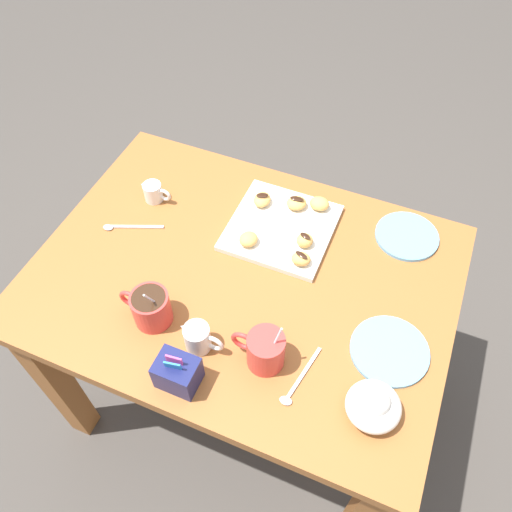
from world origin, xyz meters
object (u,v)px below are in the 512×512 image
at_px(chocolate_sauce_pitcher, 153,191).
at_px(beignet_3, 305,240).
at_px(saucer_sky_right, 389,351).
at_px(beignet_4, 262,200).
at_px(dining_table, 244,302).
at_px(beignet_0, 301,259).
at_px(sugar_caddy, 178,373).
at_px(ice_cream_bowl, 374,405).
at_px(coffee_mug_red_left, 265,349).
at_px(beignet_1, 297,203).
at_px(beignet_2, 248,239).
at_px(saucer_sky_left, 407,236).
at_px(cream_pitcher_white, 198,337).
at_px(pastry_plate_square, 281,228).
at_px(coffee_mug_red_right, 150,307).
at_px(beignet_5, 319,204).

relative_size(chocolate_sauce_pitcher, beignet_3, 2.11).
distance_m(saucer_sky_right, beignet_4, 0.53).
relative_size(dining_table, beignet_0, 21.48).
distance_m(sugar_caddy, ice_cream_bowl, 0.42).
distance_m(coffee_mug_red_left, ice_cream_bowl, 0.25).
bearing_deg(saucer_sky_right, chocolate_sauce_pitcher, -16.40).
height_order(beignet_1, beignet_2, same).
distance_m(saucer_sky_left, saucer_sky_right, 0.35).
height_order(dining_table, ice_cream_bowl, ice_cream_bowl).
bearing_deg(coffee_mug_red_left, beignet_2, -60.58).
relative_size(ice_cream_bowl, beignet_2, 2.29).
height_order(dining_table, cream_pitcher_white, cream_pitcher_white).
bearing_deg(beignet_4, pastry_plate_square, 144.34).
height_order(coffee_mug_red_right, beignet_1, coffee_mug_red_right).
bearing_deg(beignet_5, beignet_1, 19.75).
relative_size(pastry_plate_square, coffee_mug_red_right, 1.99).
height_order(coffee_mug_red_left, saucer_sky_left, coffee_mug_red_left).
bearing_deg(beignet_0, coffee_mug_red_left, 92.93).
xyz_separation_m(chocolate_sauce_pitcher, beignet_2, (-0.32, 0.06, 0.00)).
distance_m(sugar_caddy, beignet_5, 0.61).
height_order(coffee_mug_red_left, sugar_caddy, coffee_mug_red_left).
relative_size(saucer_sky_right, beignet_0, 3.66).
bearing_deg(beignet_4, saucer_sky_left, -173.16).
height_order(sugar_caddy, beignet_1, sugar_caddy).
relative_size(pastry_plate_square, beignet_3, 6.23).
relative_size(beignet_0, beignet_2, 0.96).
bearing_deg(beignet_0, chocolate_sauce_pitcher, -8.01).
relative_size(pastry_plate_square, chocolate_sauce_pitcher, 2.95).
bearing_deg(chocolate_sauce_pitcher, coffee_mug_red_right, 119.05).
height_order(cream_pitcher_white, sugar_caddy, sugar_caddy).
relative_size(cream_pitcher_white, beignet_1, 1.91).
relative_size(chocolate_sauce_pitcher, beignet_1, 1.68).
bearing_deg(pastry_plate_square, coffee_mug_red_right, 64.26).
xyz_separation_m(dining_table, beignet_4, (0.04, -0.23, 0.16)).
relative_size(sugar_caddy, beignet_0, 2.16).
xyz_separation_m(pastry_plate_square, sugar_caddy, (0.05, 0.50, 0.03)).
xyz_separation_m(coffee_mug_red_left, coffee_mug_red_right, (0.29, -0.00, -0.00)).
height_order(ice_cream_bowl, beignet_3, ice_cream_bowl).
xyz_separation_m(beignet_3, beignet_4, (0.16, -0.09, -0.00)).
relative_size(chocolate_sauce_pitcher, saucer_sky_left, 0.55).
distance_m(beignet_0, beignet_4, 0.23).
distance_m(saucer_sky_right, beignet_0, 0.31).
bearing_deg(beignet_1, ice_cream_bowl, 125.50).
relative_size(dining_table, sugar_caddy, 9.96).
height_order(coffee_mug_red_left, coffee_mug_red_right, coffee_mug_red_left).
height_order(coffee_mug_red_left, ice_cream_bowl, coffee_mug_red_left).
distance_m(coffee_mug_red_left, coffee_mug_red_right, 0.29).
relative_size(saucer_sky_left, beignet_0, 3.42).
xyz_separation_m(pastry_plate_square, coffee_mug_red_left, (-0.10, 0.38, 0.04)).
xyz_separation_m(cream_pitcher_white, saucer_sky_right, (-0.41, -0.15, -0.03)).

